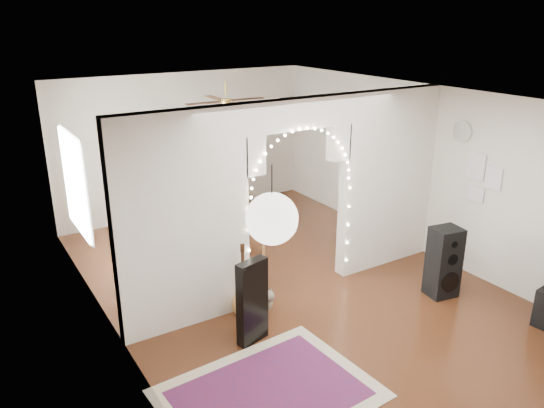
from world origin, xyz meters
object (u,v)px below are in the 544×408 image
floor_speaker (444,262)px  dining_table (225,219)px  acoustic_guitar (243,290)px  dining_chair_left (226,268)px  dining_chair_right (232,202)px  bookcase (197,176)px

floor_speaker → dining_table: bearing=137.3°
acoustic_guitar → floor_speaker: (2.59, -0.98, 0.12)m
dining_table → dining_chair_left: (-0.40, -0.79, -0.41)m
dining_table → dining_chair_left: dining_table is taller
acoustic_guitar → dining_table: 1.77m
floor_speaker → dining_chair_right: size_ratio=1.66×
dining_chair_right → dining_chair_left: bearing=-144.8°
dining_chair_left → dining_table: bearing=77.4°
floor_speaker → acoustic_guitar: bearing=169.1°
acoustic_guitar → dining_chair_right: 3.66m
bookcase → dining_chair_left: size_ratio=2.83×
bookcase → dining_chair_left: bookcase is taller
acoustic_guitar → dining_chair_left: (0.19, 0.85, -0.11)m
acoustic_guitar → bookcase: bearing=89.6°
acoustic_guitar → dining_chair_right: size_ratio=1.43×
dining_table → bookcase: bearing=76.1°
floor_speaker → dining_table: (-2.01, 2.62, 0.19)m
bookcase → acoustic_guitar: bearing=-129.6°
floor_speaker → dining_chair_right: bearing=113.1°
floor_speaker → dining_table: floor_speaker is taller
acoustic_guitar → dining_chair_right: (1.59, 3.29, -0.10)m
dining_table → dining_chair_right: size_ratio=2.04×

